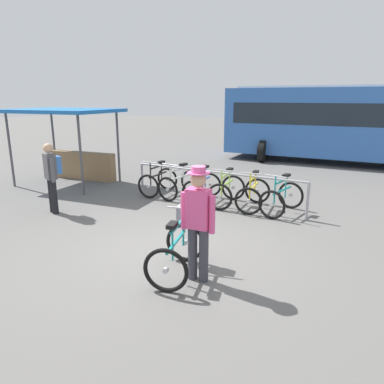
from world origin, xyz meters
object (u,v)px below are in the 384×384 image
racked_bike_lime (227,191)px  racked_bike_teal (282,198)px  racked_bike_black (158,181)px  featured_bicycle (179,243)px  racked_bike_white (179,184)px  bus_distant (353,120)px  racked_bike_blue (202,187)px  person_with_featured_bike (198,220)px  market_stall (73,138)px  pedestrian_with_backpack (52,174)px  racked_bike_yellow (253,194)px

racked_bike_lime → racked_bike_teal: (1.39, -0.13, -0.00)m
racked_bike_black → featured_bicycle: featured_bicycle is taller
racked_bike_white → featured_bicycle: (1.93, -3.86, 0.12)m
racked_bike_white → bus_distant: 8.61m
racked_bike_blue → racked_bike_lime: (0.70, -0.06, 0.00)m
person_with_featured_bike → racked_bike_teal: bearing=82.6°
racked_bike_white → market_stall: bearing=175.9°
racked_bike_black → market_stall: market_stall is taller
racked_bike_black → market_stall: bearing=176.1°
person_with_featured_bike → racked_bike_blue: bearing=112.4°
featured_bicycle → person_with_featured_bike: bearing=-16.4°
racked_bike_blue → pedestrian_with_backpack: size_ratio=0.69×
racked_bike_white → racked_bike_lime: bearing=-5.1°
racked_bike_lime → person_with_featured_bike: size_ratio=0.65×
racked_bike_white → racked_bike_teal: same height
market_stall → racked_bike_white: bearing=-4.1°
racked_bike_black → racked_bike_blue: same height
bus_distant → market_stall: bearing=-137.4°
racked_bike_yellow → bus_distant: 8.05m
racked_bike_teal → bus_distant: (1.18, 7.77, 1.37)m
racked_bike_yellow → bus_distant: bearing=76.3°
market_stall → racked_bike_yellow: bearing=-4.5°
racked_bike_black → racked_bike_teal: bearing=-5.1°
racked_bike_yellow → bus_distant: bus_distant is taller
racked_bike_black → pedestrian_with_backpack: 2.90m
racked_bike_black → featured_bicycle: (2.63, -3.92, 0.12)m
racked_bike_blue → racked_bike_yellow: bearing=-5.1°
pedestrian_with_backpack → market_stall: (-1.82, 2.71, 0.46)m
racked_bike_blue → bus_distant: bus_distant is taller
racked_bike_lime → racked_bike_black: bearing=174.9°
racked_bike_white → racked_bike_lime: (1.39, -0.13, 0.00)m
racked_bike_lime → racked_bike_blue: bearing=174.9°
pedestrian_with_backpack → racked_bike_teal: bearing=24.2°
racked_bike_blue → featured_bicycle: (1.23, -3.80, 0.12)m
featured_bicycle → person_with_featured_bike: size_ratio=0.72×
racked_bike_white → racked_bike_teal: (2.79, -0.25, -0.00)m
racked_bike_black → racked_bike_blue: 1.40m
racked_bike_blue → racked_bike_lime: same height
person_with_featured_bike → racked_bike_white: bearing=120.2°
racked_bike_black → market_stall: 3.36m
racked_bike_teal → featured_bicycle: size_ratio=0.98×
racked_bike_blue → bus_distant: 8.37m
racked_bike_black → featured_bicycle: size_ratio=0.90×
person_with_featured_bike → pedestrian_with_backpack: 4.64m
racked_bike_white → pedestrian_with_backpack: size_ratio=0.74×
racked_bike_yellow → featured_bicycle: (-0.16, -3.67, 0.12)m
racked_bike_blue → featured_bicycle: 3.99m
racked_bike_teal → bus_distant: size_ratio=0.12×
racked_bike_black → racked_bike_blue: size_ratio=0.99×
racked_bike_blue → person_with_featured_bike: person_with_featured_bike is taller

